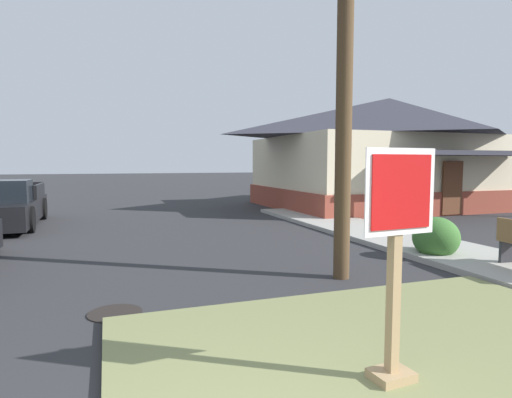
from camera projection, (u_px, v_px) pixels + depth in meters
The scene contains 7 objects.
grass_corner_patch at pixel (433, 372), 3.98m from camera, with size 5.85×4.82×0.08m, color olive.
sidewalk_strip at pixel (441, 250), 9.41m from camera, with size 2.20×17.31×0.12m, color #9E9B93.
stop_sign at pixel (396, 270), 3.66m from camera, with size 0.73×0.31×2.04m.
manhole_cover at pixel (115, 313), 5.63m from camera, with size 0.70×0.70×0.02m, color black.
pickup_truck_black at pixel (4, 207), 13.11m from camera, with size 2.08×5.19×1.48m.
corner_house at pixel (388, 151), 19.39m from camera, with size 11.20×9.37×4.90m.
shrub_by_curb at pixel (436, 238), 8.88m from camera, with size 0.95×0.95×0.86m, color #38682C.
Camera 1 is at (-0.50, -1.52, 1.99)m, focal length 29.87 mm.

